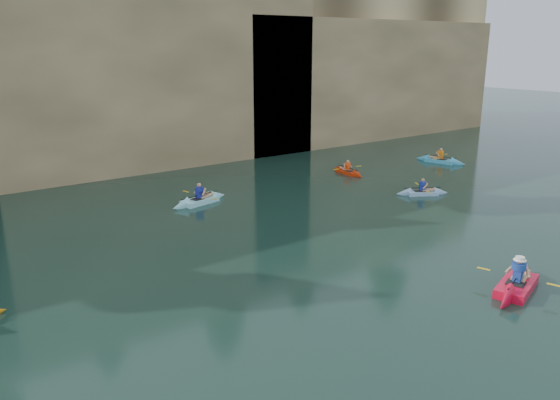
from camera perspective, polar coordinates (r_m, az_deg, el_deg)
ground at (r=16.54m, az=12.83°, el=-11.77°), size 160.00×160.00×0.00m
cliff at (r=41.01m, az=-20.65°, el=12.75°), size 70.00×16.00×12.00m
cliff_slab_center at (r=34.70m, az=-13.87°, el=12.39°), size 24.00×2.40×11.40m
cliff_slab_east at (r=46.26m, az=10.23°, el=12.41°), size 26.00×2.40×9.84m
sea_cave_center at (r=32.73m, az=-22.68°, el=4.18°), size 3.50×1.00×3.20m
sea_cave_east at (r=38.27m, az=-1.94°, el=7.93°), size 5.00×1.00×4.50m
main_kayaker at (r=19.19m, az=23.49°, el=-8.13°), size 3.87×2.45×1.41m
kayaker_ltblue_near at (r=29.47m, az=14.62°, el=0.79°), size 2.71×1.98×1.09m
kayaker_red_far at (r=33.49m, az=7.07°, el=2.97°), size 2.09×2.89×1.04m
kayaker_ltblue_mid at (r=27.26m, az=-8.39°, el=-0.03°), size 3.45×2.47×1.28m
kayaker_blue_east at (r=37.91m, az=16.38°, el=3.99°), size 2.32×3.49×1.21m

